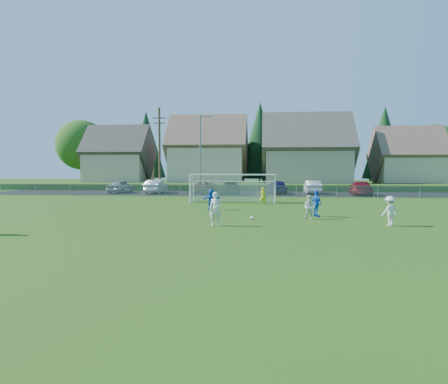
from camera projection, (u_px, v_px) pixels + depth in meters
The scene contains 23 objects.
ground at pixel (208, 231), 19.26m from camera, with size 160.00×160.00×0.00m, color #193D0C.
asphalt_lot at pixel (241, 193), 46.57m from camera, with size 60.00×60.00×0.00m, color black.
grass_embankment at pixel (244, 187), 53.99m from camera, with size 70.00×6.00×0.80m, color #1E420F.
soccer_ball at pixel (252, 218), 23.52m from camera, with size 0.22×0.22×0.22m, color white.
player_white_a at pixel (216, 209), 21.00m from camera, with size 0.65×0.43×1.78m, color silver.
player_white_b at pixel (309, 207), 23.58m from camera, with size 0.70×0.54×1.43m, color silver.
player_white_c at pixel (390, 211), 21.07m from camera, with size 1.01×0.58×1.56m, color silver.
player_blue_a at pixel (316, 204), 24.83m from camera, with size 0.97×0.40×1.65m, color blue.
player_blue_b at pixel (211, 199), 28.93m from camera, with size 1.40×0.44×1.51m, color blue.
goalkeeper at pixel (263, 196), 32.51m from camera, with size 0.53×0.34×1.44m, color #C8D418.
car_a at pixel (121, 187), 47.74m from camera, with size 1.79×4.46×1.52m, color #939699.
car_b at pixel (156, 187), 47.13m from camera, with size 1.67×4.78×1.58m, color silver.
car_c at pixel (207, 187), 46.03m from camera, with size 2.47×5.36×1.49m, color #4F1409.
car_d at pixel (231, 188), 45.37m from camera, with size 2.05×5.04×1.46m, color black.
car_e at pixel (277, 187), 46.00m from camera, with size 1.90×4.72×1.61m, color #161242.
car_f at pixel (312, 187), 45.98m from camera, with size 1.63×4.68×1.54m, color silver.
car_g at pixel (361, 188), 43.96m from camera, with size 2.14×5.26×1.53m, color maroon.
soccer_goal at pixel (233, 184), 35.10m from camera, with size 7.42×1.90×2.50m.
chainlink_fence at pixel (238, 191), 41.07m from camera, with size 52.06×0.06×1.20m.
streetlight at pixel (201, 152), 45.22m from camera, with size 1.38×0.18×9.00m.
utility_pole at pixel (160, 149), 46.69m from camera, with size 1.60×0.26×10.00m.
houses_row at pixel (259, 139), 60.77m from camera, with size 53.90×11.45×13.27m.
tree_row at pixel (254, 144), 67.12m from camera, with size 65.98×12.36×13.80m.
Camera 1 is at (2.70, -18.93, 3.11)m, focal length 32.00 mm.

